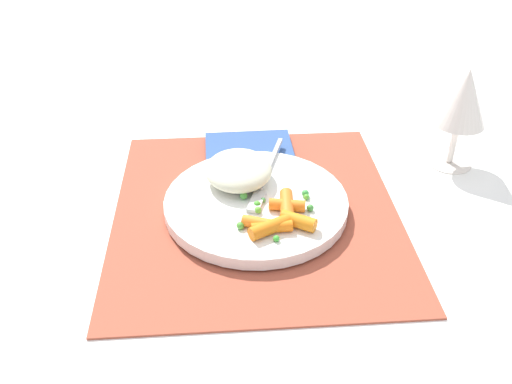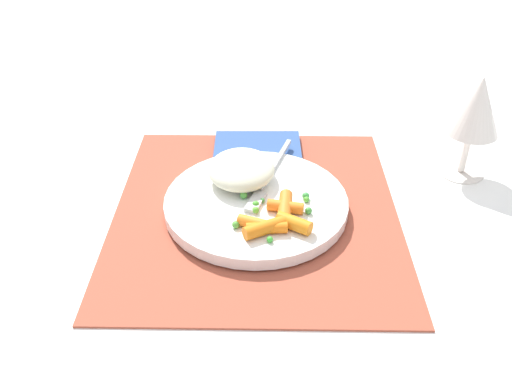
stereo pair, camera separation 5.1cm
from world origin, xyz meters
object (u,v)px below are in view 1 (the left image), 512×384
at_px(wine_glass, 464,100).
at_px(napkin, 251,149).
at_px(fork, 263,180).
at_px(rice_mound, 239,170).
at_px(plate, 256,203).
at_px(carrot_portion, 281,218).

xyz_separation_m(wine_glass, napkin, (-0.05, -0.29, -0.09)).
distance_m(fork, wine_glass, 0.30).
height_order(rice_mound, wine_glass, wine_glass).
relative_size(rice_mound, fork, 0.55).
relative_size(rice_mound, napkin, 0.75).
bearing_deg(fork, plate, -18.29).
distance_m(rice_mound, wine_glass, 0.33).
xyz_separation_m(carrot_portion, napkin, (-0.20, -0.02, -0.02)).
bearing_deg(rice_mound, napkin, 166.92).
height_order(carrot_portion, wine_glass, wine_glass).
distance_m(carrot_portion, fork, 0.09).
height_order(plate, rice_mound, rice_mound).
bearing_deg(carrot_portion, rice_mound, -154.19).
xyz_separation_m(plate, napkin, (-0.15, 0.00, -0.00)).
distance_m(rice_mound, napkin, 0.11).
bearing_deg(fork, carrot_portion, 8.84).
distance_m(plate, fork, 0.04).
height_order(plate, wine_glass, wine_glass).
relative_size(rice_mound, wine_glass, 0.66).
xyz_separation_m(rice_mound, carrot_portion, (0.10, 0.05, -0.01)).
bearing_deg(rice_mound, carrot_portion, 25.81).
relative_size(fork, wine_glass, 1.21).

